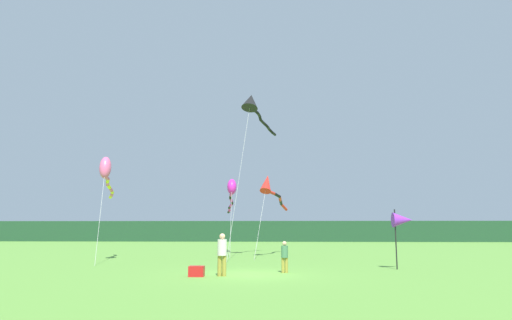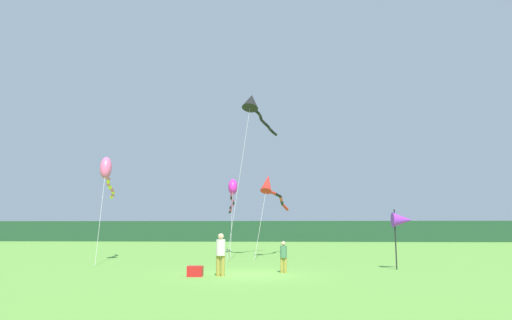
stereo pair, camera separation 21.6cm
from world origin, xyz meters
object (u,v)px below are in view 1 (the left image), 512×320
at_px(kite_magenta, 232,190).
at_px(kite_red, 270,187).
at_px(banner_flag_pole, 402,220).
at_px(cooler_box, 197,271).
at_px(person_adult, 222,252).
at_px(kite_rainbow, 106,172).
at_px(kite_black, 252,104).
at_px(person_child, 285,255).

distance_m(kite_magenta, kite_red, 4.65).
relative_size(banner_flag_pole, kite_magenta, 0.28).
xyz_separation_m(cooler_box, kite_magenta, (-0.30, 15.83, 4.49)).
height_order(person_adult, kite_magenta, kite_magenta).
relative_size(cooler_box, kite_rainbow, 0.09).
height_order(kite_magenta, kite_black, kite_black).
relative_size(cooler_box, kite_magenta, 0.06).
distance_m(banner_flag_pole, kite_magenta, 15.63).
xyz_separation_m(banner_flag_pole, kite_red, (-6.38, 8.71, 2.35)).
bearing_deg(person_adult, kite_rainbow, 136.04).
relative_size(cooler_box, kite_black, 0.05).
distance_m(person_adult, kite_red, 12.72).
bearing_deg(banner_flag_pole, kite_rainbow, 165.18).
bearing_deg(kite_black, banner_flag_pole, -44.99).
height_order(cooler_box, kite_red, kite_red).
relative_size(cooler_box, banner_flag_pole, 0.22).
relative_size(kite_magenta, kite_rainbow, 1.49).
height_order(kite_magenta, kite_rainbow, kite_rainbow).
xyz_separation_m(cooler_box, kite_rainbow, (-6.86, 7.74, 4.93)).
height_order(kite_magenta, kite_red, kite_magenta).
bearing_deg(kite_black, person_child, -78.25).
xyz_separation_m(kite_magenta, kite_black, (1.84, -4.80, 5.35)).
relative_size(kite_magenta, kite_black, 0.90).
bearing_deg(banner_flag_pole, person_adult, -157.37).
distance_m(person_child, kite_magenta, 15.19).
height_order(cooler_box, banner_flag_pole, banner_flag_pole).
bearing_deg(person_child, kite_rainbow, 149.59).
bearing_deg(kite_red, cooler_box, -102.23).
bearing_deg(kite_rainbow, kite_red, 25.33).
bearing_deg(cooler_box, person_adult, 10.08).
xyz_separation_m(banner_flag_pole, kite_rainbow, (-15.90, 4.20, 2.89)).
distance_m(cooler_box, kite_red, 13.27).
relative_size(person_adult, banner_flag_pole, 0.61).
xyz_separation_m(cooler_box, kite_red, (2.65, 12.24, 4.39)).
bearing_deg(kite_magenta, kite_rainbow, -129.05).
relative_size(person_child, banner_flag_pole, 0.48).
bearing_deg(kite_red, banner_flag_pole, -53.77).
bearing_deg(kite_rainbow, person_adult, -43.96).
distance_m(person_adult, person_child, 2.92).
height_order(person_child, kite_black, kite_black).
bearing_deg(person_adult, kite_black, 87.04).
height_order(banner_flag_pole, kite_red, kite_red).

